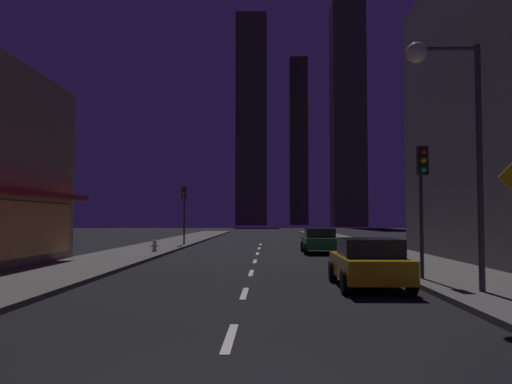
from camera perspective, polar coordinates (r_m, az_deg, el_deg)
name	(u,v)px	position (r m, az deg, el deg)	size (l,w,h in m)	color
ground_plane	(260,247)	(37.78, 0.43, -6.07)	(78.00, 136.00, 0.10)	black
sidewalk_right	(356,245)	(38.29, 11.02, -5.79)	(4.00, 76.00, 0.15)	#605E59
sidewalk_left	(164,245)	(38.53, -10.09, -5.78)	(4.00, 76.00, 0.15)	#605E59
lane_marking_center	(253,266)	(22.02, -0.30, -8.21)	(0.16, 38.60, 0.01)	silver
skyscraper_distant_tall	(252,120)	(147.54, -0.49, 7.91)	(8.61, 8.77, 59.37)	#3F3C2F
skyscraper_distant_mid	(298,142)	(155.06, 4.70, 5.52)	(5.22, 7.92, 49.36)	#322F25
skyscraper_distant_short	(348,115)	(123.51, 10.08, 8.38)	(7.50, 8.30, 52.14)	#444133
car_parked_near	(369,263)	(15.69, 12.32, -7.61)	(1.98, 4.24, 1.45)	gold
car_parked_far	(319,240)	(30.42, 7.01, -5.33)	(1.98, 4.24, 1.45)	#1E722D
fire_hydrant_far_left	(154,246)	(30.30, -11.13, -5.85)	(0.42, 0.30, 0.65)	#B2B2B2
traffic_light_near_right	(422,182)	(17.11, 17.84, 1.08)	(0.32, 0.48, 4.20)	#2D2D2D
traffic_light_far_left	(184,202)	(37.82, -7.94, -1.13)	(0.32, 0.48, 4.20)	#2D2D2D
street_lamp_right	(447,104)	(14.74, 20.32, 9.10)	(1.96, 0.56, 6.58)	#38383D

